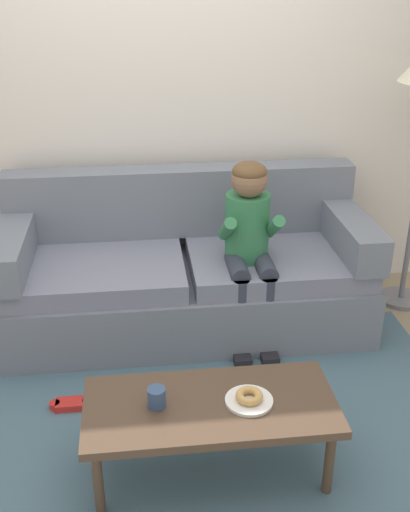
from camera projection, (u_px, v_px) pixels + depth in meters
name	position (u px, v px, depth m)	size (l,w,h in m)	color
ground	(181.00, 405.00, 3.26)	(10.00, 10.00, 0.00)	#9E896B
wall_back	(159.00, 87.00, 3.92)	(8.00, 0.10, 2.80)	silver
area_rug	(185.00, 437.00, 3.04)	(2.94, 2.07, 0.01)	#476675
couch	(186.00, 274.00, 3.89)	(2.23, 0.90, 0.94)	slate
coffee_table	(210.00, 410.00, 2.70)	(1.10, 0.50, 0.38)	#4C3828
person_child	(249.00, 236.00, 3.60)	(0.34, 0.58, 1.10)	#337A4C
plate	(249.00, 401.00, 2.69)	(0.21, 0.21, 0.01)	white
donut	(249.00, 396.00, 2.68)	(0.12, 0.12, 0.04)	tan
mug	(157.00, 397.00, 2.65)	(0.08, 0.08, 0.09)	#334C72
toy_controller	(71.00, 405.00, 3.23)	(0.23, 0.09, 0.05)	red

